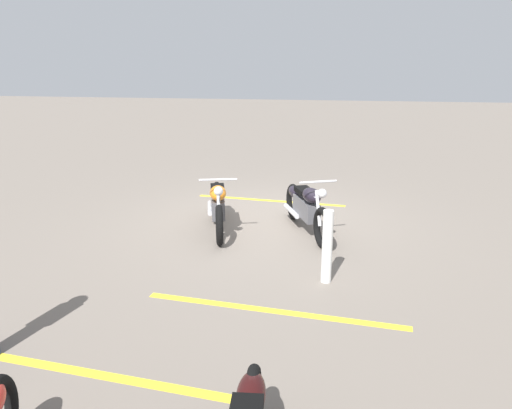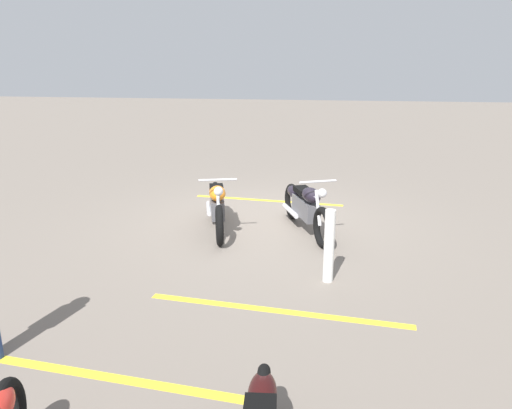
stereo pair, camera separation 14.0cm
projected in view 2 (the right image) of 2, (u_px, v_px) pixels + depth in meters
ground_plane at (266, 221)px, 9.14m from camera, size 60.00×60.00×0.00m
motorcycle_bright_foreground at (217, 203)px, 8.62m from camera, size 2.18×0.84×1.04m
motorcycle_dark_foreground at (305, 205)px, 8.49m from camera, size 2.09×0.98×1.04m
bollard_post at (329, 246)px, 6.50m from camera, size 0.14×0.14×1.01m
parking_stripe_near at (268, 200)px, 10.48m from camera, size 0.40×3.20×0.01m
parking_stripe_mid at (277, 311)px, 5.85m from camera, size 0.40×3.20×0.01m
parking_stripe_far at (106, 377)px, 4.62m from camera, size 0.40×3.20×0.01m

